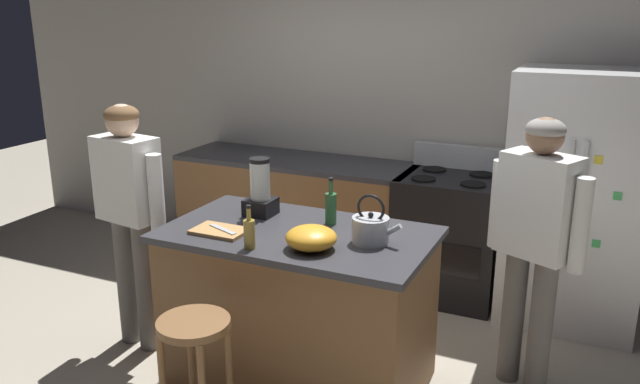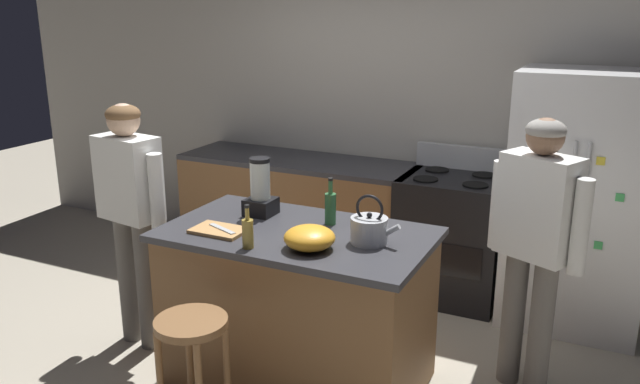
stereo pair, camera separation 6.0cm
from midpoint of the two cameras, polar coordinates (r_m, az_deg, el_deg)
ground_plane at (r=4.02m, az=-2.32°, el=-16.20°), size 14.00×14.00×0.00m
back_wall at (r=5.26m, az=7.30°, el=7.37°), size 8.00×0.10×2.70m
kitchen_island at (r=3.79m, az=-2.40°, el=-10.18°), size 1.51×0.87×0.94m
back_counter_run at (r=5.40m, az=-2.45°, el=-1.89°), size 2.00×0.64×0.94m
refrigerator at (r=4.69m, az=21.55°, el=-0.68°), size 0.90×0.73×1.76m
stove_range at (r=4.94m, az=11.12°, el=-3.83°), size 0.76×0.65×1.12m
person_by_island_left at (r=4.16m, az=-17.01°, el=-1.05°), size 0.60×0.28×1.59m
person_by_sink_right at (r=3.72m, az=18.21°, el=-3.29°), size 0.57×0.37×1.60m
bar_stool at (r=3.30m, az=-11.60°, el=-13.57°), size 0.36×0.36×0.69m
blender_appliance at (r=3.85m, az=-5.79°, el=0.07°), size 0.17×0.17×0.35m
bottle_olive_oil at (r=3.69m, az=0.50°, el=-1.36°), size 0.07×0.07×0.28m
bottle_vinegar at (r=3.35m, az=-6.83°, el=-3.63°), size 0.06×0.06×0.24m
mixing_bowl at (r=3.33m, az=-1.31°, el=-4.10°), size 0.27×0.27×0.12m
tea_kettle at (r=3.42m, az=4.04°, el=-3.26°), size 0.28×0.20×0.27m
cutting_board at (r=3.62m, az=-9.38°, el=-3.44°), size 0.30×0.20×0.02m
chef_knife at (r=3.61m, az=-9.13°, el=-3.29°), size 0.22×0.11×0.01m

